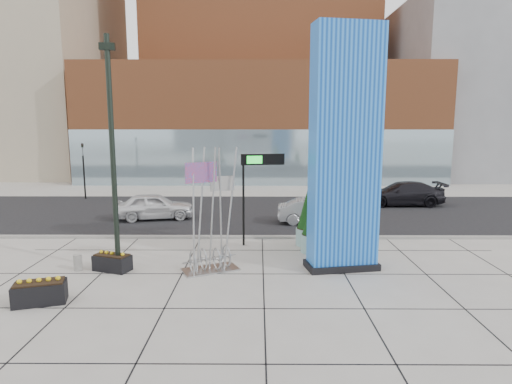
{
  "coord_description": "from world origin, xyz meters",
  "views": [
    {
      "loc": [
        0.83,
        -16.08,
        5.46
      ],
      "look_at": [
        0.71,
        2.0,
        2.59
      ],
      "focal_mm": 30.0,
      "sensor_mm": 36.0,
      "label": 1
    }
  ],
  "objects_px": {
    "concrete_bollard": "(78,262)",
    "car_silver_mid": "(316,211)",
    "lamp_post": "(114,179)",
    "car_white_west": "(154,206)",
    "public_art_sculpture": "(210,239)",
    "overhead_street_sign": "(259,167)",
    "blue_pylon": "(345,155)"
  },
  "relations": [
    {
      "from": "concrete_bollard",
      "to": "car_silver_mid",
      "type": "relative_size",
      "value": 0.15
    },
    {
      "from": "public_art_sculpture",
      "to": "car_silver_mid",
      "type": "xyz_separation_m",
      "value": [
        4.98,
        7.69,
        -0.53
      ]
    },
    {
      "from": "public_art_sculpture",
      "to": "concrete_bollard",
      "type": "distance_m",
      "value": 5.1
    },
    {
      "from": "public_art_sculpture",
      "to": "car_white_west",
      "type": "height_order",
      "value": "public_art_sculpture"
    },
    {
      "from": "lamp_post",
      "to": "car_white_west",
      "type": "distance_m",
      "value": 9.34
    },
    {
      "from": "lamp_post",
      "to": "overhead_street_sign",
      "type": "distance_m",
      "value": 6.35
    },
    {
      "from": "concrete_bollard",
      "to": "public_art_sculpture",
      "type": "bearing_deg",
      "value": 0.39
    },
    {
      "from": "public_art_sculpture",
      "to": "blue_pylon",
      "type": "bearing_deg",
      "value": -21.92
    },
    {
      "from": "public_art_sculpture",
      "to": "car_silver_mid",
      "type": "bearing_deg",
      "value": 32.16
    },
    {
      "from": "lamp_post",
      "to": "car_silver_mid",
      "type": "xyz_separation_m",
      "value": [
        8.42,
        7.83,
        -2.81
      ]
    },
    {
      "from": "public_art_sculpture",
      "to": "car_silver_mid",
      "type": "height_order",
      "value": "public_art_sculpture"
    },
    {
      "from": "public_art_sculpture",
      "to": "concrete_bollard",
      "type": "relative_size",
      "value": 7.64
    },
    {
      "from": "public_art_sculpture",
      "to": "overhead_street_sign",
      "type": "height_order",
      "value": "public_art_sculpture"
    },
    {
      "from": "public_art_sculpture",
      "to": "car_white_west",
      "type": "bearing_deg",
      "value": 90.81
    },
    {
      "from": "overhead_street_sign",
      "to": "car_silver_mid",
      "type": "distance_m",
      "value": 6.06
    },
    {
      "from": "lamp_post",
      "to": "public_art_sculpture",
      "type": "xyz_separation_m",
      "value": [
        3.45,
        0.13,
        -2.27
      ]
    },
    {
      "from": "public_art_sculpture",
      "to": "overhead_street_sign",
      "type": "xyz_separation_m",
      "value": [
        1.84,
        3.39,
        2.34
      ]
    },
    {
      "from": "blue_pylon",
      "to": "concrete_bollard",
      "type": "xyz_separation_m",
      "value": [
        -10.0,
        -0.3,
        -4.04
      ]
    },
    {
      "from": "public_art_sculpture",
      "to": "car_silver_mid",
      "type": "distance_m",
      "value": 9.18
    },
    {
      "from": "concrete_bollard",
      "to": "car_silver_mid",
      "type": "height_order",
      "value": "car_silver_mid"
    },
    {
      "from": "lamp_post",
      "to": "car_white_west",
      "type": "height_order",
      "value": "lamp_post"
    },
    {
      "from": "public_art_sculpture",
      "to": "overhead_street_sign",
      "type": "bearing_deg",
      "value": 36.55
    },
    {
      "from": "car_white_west",
      "to": "car_silver_mid",
      "type": "height_order",
      "value": "car_white_west"
    },
    {
      "from": "car_white_west",
      "to": "car_silver_mid",
      "type": "bearing_deg",
      "value": -107.67
    },
    {
      "from": "blue_pylon",
      "to": "lamp_post",
      "type": "height_order",
      "value": "blue_pylon"
    },
    {
      "from": "public_art_sculpture",
      "to": "concrete_bollard",
      "type": "height_order",
      "value": "public_art_sculpture"
    },
    {
      "from": "blue_pylon",
      "to": "overhead_street_sign",
      "type": "xyz_separation_m",
      "value": [
        -3.15,
        3.12,
        -0.78
      ]
    },
    {
      "from": "concrete_bollard",
      "to": "car_white_west",
      "type": "xyz_separation_m",
      "value": [
        0.79,
        8.8,
        0.46
      ]
    },
    {
      "from": "lamp_post",
      "to": "concrete_bollard",
      "type": "distance_m",
      "value": 3.56
    },
    {
      "from": "blue_pylon",
      "to": "overhead_street_sign",
      "type": "distance_m",
      "value": 4.5
    },
    {
      "from": "overhead_street_sign",
      "to": "public_art_sculpture",
      "type": "bearing_deg",
      "value": -128.99
    },
    {
      "from": "concrete_bollard",
      "to": "overhead_street_sign",
      "type": "height_order",
      "value": "overhead_street_sign"
    }
  ]
}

